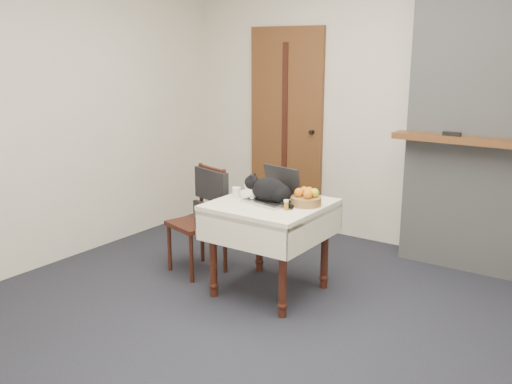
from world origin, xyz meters
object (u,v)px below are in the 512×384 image
at_px(door, 286,129).
at_px(cat, 270,191).
at_px(chair, 205,205).
at_px(pill_bottle, 286,205).
at_px(cream_jar, 236,192).
at_px(fruit_basket, 306,198).
at_px(side_table, 270,217).
at_px(laptop, 275,193).

height_order(door, cat, door).
xyz_separation_m(door, chair, (0.13, -1.45, -0.45)).
relative_size(door, pill_bottle, 27.35).
relative_size(cream_jar, pill_bottle, 1.04).
distance_m(fruit_basket, chair, 0.96).
bearing_deg(cream_jar, door, 108.67).
height_order(side_table, cat, cat).
distance_m(door, pill_bottle, 1.94).
bearing_deg(laptop, chair, -173.23).
distance_m(laptop, chair, 0.74).
height_order(side_table, pill_bottle, pill_bottle).
bearing_deg(chair, laptop, 11.54).
relative_size(door, side_table, 2.56).
xyz_separation_m(door, cream_jar, (0.52, -1.55, -0.26)).
height_order(cream_jar, fruit_basket, fruit_basket).
distance_m(pill_bottle, fruit_basket, 0.20).
bearing_deg(cat, chair, 165.57).
distance_m(side_table, laptop, 0.18).
height_order(door, laptop, door).
bearing_deg(chair, cream_jar, 0.79).
xyz_separation_m(fruit_basket, chair, (-0.94, 0.00, -0.20)).
xyz_separation_m(cat, cream_jar, (-0.30, -0.01, -0.05)).
bearing_deg(door, chair, -85.06).
relative_size(side_table, chair, 0.90).
bearing_deg(door, side_table, -61.93).
xyz_separation_m(side_table, fruit_basket, (0.25, 0.09, 0.16)).
bearing_deg(cream_jar, side_table, 3.79).
height_order(laptop, pill_bottle, laptop).
xyz_separation_m(side_table, cream_jar, (-0.29, -0.02, 0.15)).
xyz_separation_m(side_table, laptop, (0.01, 0.04, 0.18)).
bearing_deg(chair, cat, 7.59).
height_order(cat, fruit_basket, cat).
distance_m(cat, pill_bottle, 0.22).
relative_size(laptop, chair, 0.45).
bearing_deg(side_table, laptop, 68.76).
distance_m(side_table, fruit_basket, 0.31).
height_order(side_table, chair, chair).
height_order(laptop, chair, laptop).
height_order(side_table, fruit_basket, fruit_basket).
bearing_deg(laptop, fruit_basket, 23.09).
relative_size(cat, pill_bottle, 6.07).
bearing_deg(door, laptop, -60.96).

